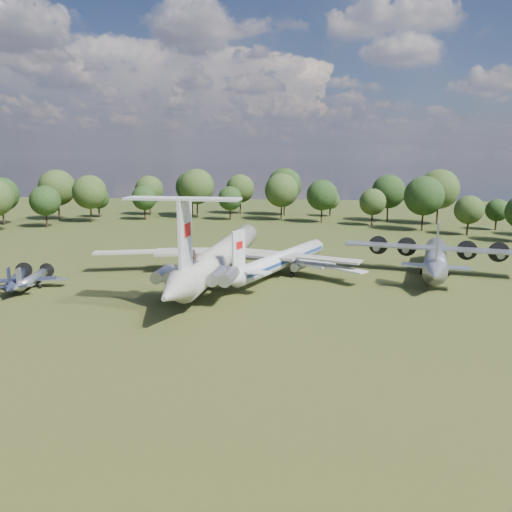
# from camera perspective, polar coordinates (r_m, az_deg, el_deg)

# --- Properties ---
(ground) EXTENTS (300.00, 300.00, 0.00)m
(ground) POSITION_cam_1_polar(r_m,az_deg,el_deg) (81.09, -7.67, -2.74)
(ground) COLOR #1E3B13
(ground) RESTS_ON ground
(il62_airliner) EXTENTS (49.12, 61.68, 5.76)m
(il62_airliner) POSITION_cam_1_polar(r_m,az_deg,el_deg) (82.65, -3.78, -0.35)
(il62_airliner) COLOR beige
(il62_airliner) RESTS_ON ground
(tu104_jet) EXTENTS (43.23, 48.19, 3.95)m
(tu104_jet) POSITION_cam_1_polar(r_m,az_deg,el_deg) (83.68, 2.97, -0.82)
(tu104_jet) COLOR silver
(tu104_jet) RESTS_ON ground
(an12_transport) EXTENTS (37.74, 40.34, 4.47)m
(an12_transport) POSITION_cam_1_polar(r_m,az_deg,el_deg) (89.13, 19.82, -0.56)
(an12_transport) COLOR #999BA0
(an12_transport) RESTS_ON ground
(small_prop_west) EXTENTS (15.85, 18.11, 2.21)m
(small_prop_west) POSITION_cam_1_polar(r_m,az_deg,el_deg) (82.77, -25.69, -2.72)
(small_prop_west) COLOR black
(small_prop_west) RESTS_ON ground
(small_prop_northwest) EXTENTS (11.97, 15.07, 2.02)m
(small_prop_northwest) POSITION_cam_1_polar(r_m,az_deg,el_deg) (82.75, -24.21, -2.66)
(small_prop_northwest) COLOR #95979C
(small_prop_northwest) RESTS_ON ground
(person_on_il62) EXTENTS (0.72, 0.55, 1.76)m
(person_on_il62) POSITION_cam_1_polar(r_m,az_deg,el_deg) (66.66, -7.07, 0.02)
(person_on_il62) COLOR #92664A
(person_on_il62) RESTS_ON il62_airliner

